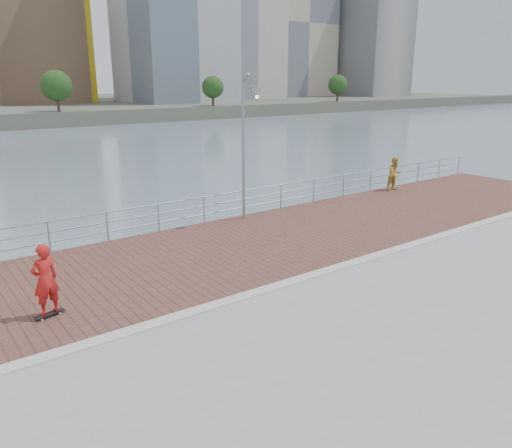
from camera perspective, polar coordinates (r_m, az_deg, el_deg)
water at (r=15.80m, az=4.45°, el=-13.24°), size 400.00×400.00×0.00m
seawall at (r=12.53m, az=20.44°, el=-17.58°), size 40.00×24.00×2.00m
brick_lane at (r=17.59m, az=-3.11°, el=-2.86°), size 40.00×6.80×0.02m
curb at (r=14.90m, az=4.62°, el=-6.43°), size 40.00×0.40×0.06m
guardrail at (r=20.20m, az=-8.49°, el=1.54°), size 39.06×0.06×1.13m
street_lamp at (r=20.26m, az=-0.79°, el=11.40°), size 0.42×1.21×5.69m
skateboard at (r=13.75m, az=-22.54°, el=-9.47°), size 0.77×0.36×0.09m
skateboarder at (r=13.39m, az=-22.97°, el=-5.87°), size 0.75×0.58×1.83m
bystander at (r=27.58m, az=15.58°, el=5.54°), size 0.92×0.75×1.77m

